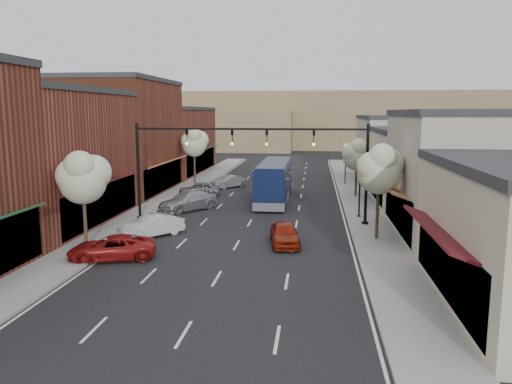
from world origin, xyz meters
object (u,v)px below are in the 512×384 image
(lamp_post_far, at_px, (346,157))
(parked_car_c, at_px, (188,201))
(signal_mast_left, at_px, (170,157))
(lamp_post_near, at_px, (360,178))
(coach_bus, at_px, (274,181))
(parked_car_e, at_px, (228,182))
(tree_right_far, at_px, (357,154))
(tree_left_near, at_px, (83,176))
(tree_left_far, at_px, (194,142))
(tree_right_near, at_px, (380,168))
(parked_car_a, at_px, (112,248))
(parked_car_d, at_px, (199,189))
(red_hatchback, at_px, (285,234))
(signal_mast_right, at_px, (331,159))
(parked_car_b, at_px, (151,226))

(lamp_post_far, bearing_deg, parked_car_c, -129.67)
(signal_mast_left, relative_size, lamp_post_near, 1.85)
(coach_bus, height_order, parked_car_e, coach_bus)
(tree_right_far, distance_m, lamp_post_far, 8.13)
(signal_mast_left, bearing_deg, tree_left_near, -108.10)
(signal_mast_left, bearing_deg, tree_left_far, 98.35)
(tree_right_near, relative_size, tree_right_far, 1.10)
(tree_right_far, bearing_deg, parked_car_c, -150.06)
(parked_car_e, bearing_deg, lamp_post_far, 56.97)
(parked_car_a, bearing_deg, tree_right_near, 93.29)
(coach_bus, height_order, parked_car_a, coach_bus)
(parked_car_d, relative_size, parked_car_e, 1.01)
(parked_car_c, bearing_deg, tree_left_near, -65.60)
(tree_left_far, height_order, red_hatchback, tree_left_far)
(tree_right_near, relative_size, parked_car_e, 1.55)
(lamp_post_far, relative_size, parked_car_c, 0.86)
(signal_mast_right, distance_m, parked_car_a, 15.66)
(parked_car_d, bearing_deg, coach_bus, 62.78)
(coach_bus, distance_m, parked_car_e, 9.11)
(signal_mast_right, xyz_separation_m, parked_car_d, (-11.78, 10.95, -3.96))
(signal_mast_left, relative_size, parked_car_a, 1.80)
(parked_car_b, bearing_deg, tree_left_near, -85.85)
(lamp_post_far, bearing_deg, tree_left_near, -119.78)
(tree_left_near, distance_m, parked_car_d, 19.45)
(signal_mast_left, distance_m, parked_car_c, 5.55)
(signal_mast_left, xyz_separation_m, parked_car_b, (-0.01, -4.56, -3.94))
(parked_car_d, bearing_deg, parked_car_c, -6.20)
(tree_right_near, height_order, lamp_post_near, tree_right_near)
(lamp_post_far, height_order, parked_car_b, lamp_post_far)
(lamp_post_near, bearing_deg, tree_left_near, -146.67)
(signal_mast_right, relative_size, coach_bus, 0.72)
(parked_car_b, bearing_deg, red_hatchback, 34.02)
(lamp_post_near, xyz_separation_m, lamp_post_far, (0.00, 17.50, 0.00))
(lamp_post_far, height_order, parked_car_c, lamp_post_far)
(signal_mast_left, relative_size, tree_right_near, 1.38)
(tree_left_far, xyz_separation_m, parked_car_d, (2.10, -6.99, -3.95))
(parked_car_b, xyz_separation_m, parked_car_e, (1.31, 20.79, -0.05))
(signal_mast_right, relative_size, parked_car_e, 2.15)
(signal_mast_right, bearing_deg, parked_car_d, 137.08)
(red_hatchback, bearing_deg, lamp_post_near, 50.47)
(signal_mast_left, relative_size, parked_car_e, 2.15)
(tree_right_near, bearing_deg, parked_car_b, -177.93)
(parked_car_c, bearing_deg, red_hatchback, -11.75)
(tree_right_far, bearing_deg, lamp_post_near, -93.31)
(tree_left_far, xyz_separation_m, parked_car_e, (3.93, -1.72, -3.97))
(tree_left_far, xyz_separation_m, parked_car_c, (2.76, -13.97, -3.86))
(lamp_post_near, bearing_deg, parked_car_c, 173.67)
(tree_right_far, xyz_separation_m, tree_left_near, (-16.60, -20.00, 0.23))
(signal_mast_left, xyz_separation_m, coach_bus, (6.66, 8.95, -2.81))
(coach_bus, relative_size, parked_car_e, 2.97)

